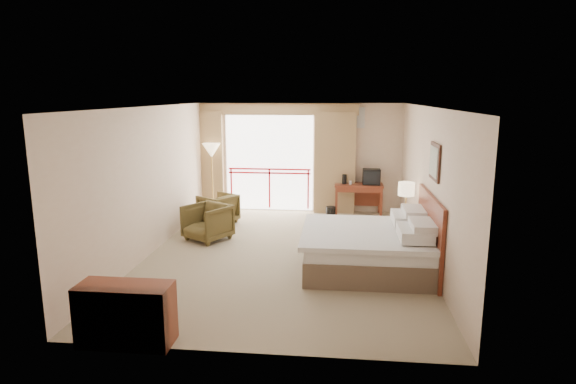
# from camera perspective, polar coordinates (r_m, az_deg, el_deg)

# --- Properties ---
(floor) EXTENTS (7.00, 7.00, 0.00)m
(floor) POSITION_cam_1_polar(r_m,az_deg,el_deg) (9.00, -0.25, -7.37)
(floor) COLOR gray
(floor) RESTS_ON ground
(ceiling) EXTENTS (7.00, 7.00, 0.00)m
(ceiling) POSITION_cam_1_polar(r_m,az_deg,el_deg) (8.51, -0.27, 10.09)
(ceiling) COLOR white
(ceiling) RESTS_ON wall_back
(wall_back) EXTENTS (5.00, 0.00, 5.00)m
(wall_back) POSITION_cam_1_polar(r_m,az_deg,el_deg) (12.10, 1.55, 4.10)
(wall_back) COLOR beige
(wall_back) RESTS_ON ground
(wall_front) EXTENTS (5.00, 0.00, 5.00)m
(wall_front) POSITION_cam_1_polar(r_m,az_deg,el_deg) (5.28, -4.43, -5.74)
(wall_front) COLOR beige
(wall_front) RESTS_ON ground
(wall_left) EXTENTS (0.00, 7.00, 7.00)m
(wall_left) POSITION_cam_1_polar(r_m,az_deg,el_deg) (9.26, -15.83, 1.37)
(wall_left) COLOR beige
(wall_left) RESTS_ON ground
(wall_right) EXTENTS (0.00, 7.00, 7.00)m
(wall_right) POSITION_cam_1_polar(r_m,az_deg,el_deg) (8.74, 16.25, 0.76)
(wall_right) COLOR beige
(wall_right) RESTS_ON ground
(balcony_door) EXTENTS (2.40, 0.00, 2.40)m
(balcony_door) POSITION_cam_1_polar(r_m,az_deg,el_deg) (12.18, -2.22, 3.44)
(balcony_door) COLOR white
(balcony_door) RESTS_ON wall_back
(balcony_railing) EXTENTS (2.09, 0.03, 1.02)m
(balcony_railing) POSITION_cam_1_polar(r_m,az_deg,el_deg) (12.23, -2.22, 1.63)
(balcony_railing) COLOR red
(balcony_railing) RESTS_ON wall_back
(curtain_left) EXTENTS (1.00, 0.26, 2.50)m
(curtain_left) POSITION_cam_1_polar(r_m,az_deg,el_deg) (12.40, -9.89, 3.65)
(curtain_left) COLOR olive
(curtain_left) RESTS_ON wall_back
(curtain_right) EXTENTS (1.00, 0.26, 2.50)m
(curtain_right) POSITION_cam_1_polar(r_m,az_deg,el_deg) (11.93, 5.57, 3.46)
(curtain_right) COLOR olive
(curtain_right) RESTS_ON wall_back
(valance) EXTENTS (4.40, 0.22, 0.28)m
(valance) POSITION_cam_1_polar(r_m,az_deg,el_deg) (11.97, -2.34, 9.78)
(valance) COLOR olive
(valance) RESTS_ON wall_back
(hvac_vent) EXTENTS (0.50, 0.04, 0.50)m
(hvac_vent) POSITION_cam_1_polar(r_m,az_deg,el_deg) (11.95, 7.87, 8.72)
(hvac_vent) COLOR silver
(hvac_vent) RESTS_ON wall_back
(bed) EXTENTS (2.13, 2.06, 0.97)m
(bed) POSITION_cam_1_polar(r_m,az_deg,el_deg) (8.28, 9.70, -6.49)
(bed) COLOR brown
(bed) RESTS_ON floor
(headboard) EXTENTS (0.06, 2.10, 1.30)m
(headboard) POSITION_cam_1_polar(r_m,az_deg,el_deg) (8.32, 16.42, -4.75)
(headboard) COLOR maroon
(headboard) RESTS_ON wall_right
(framed_art) EXTENTS (0.04, 0.72, 0.60)m
(framed_art) POSITION_cam_1_polar(r_m,az_deg,el_deg) (8.08, 16.98, 3.46)
(framed_art) COLOR black
(framed_art) RESTS_ON wall_right
(nightstand) EXTENTS (0.46, 0.55, 0.66)m
(nightstand) POSITION_cam_1_polar(r_m,az_deg,el_deg) (9.75, 13.67, -4.17)
(nightstand) COLOR maroon
(nightstand) RESTS_ON floor
(table_lamp) EXTENTS (0.31, 0.31, 0.56)m
(table_lamp) POSITION_cam_1_polar(r_m,az_deg,el_deg) (9.63, 13.84, 0.28)
(table_lamp) COLOR tan
(table_lamp) RESTS_ON nightstand
(phone) EXTENTS (0.17, 0.13, 0.07)m
(phone) POSITION_cam_1_polar(r_m,az_deg,el_deg) (9.51, 13.59, -2.29)
(phone) COLOR black
(phone) RESTS_ON nightstand
(desk) EXTENTS (1.17, 0.56, 0.76)m
(desk) POSITION_cam_1_polar(r_m,az_deg,el_deg) (11.92, 8.35, 0.18)
(desk) COLOR maroon
(desk) RESTS_ON floor
(tv) EXTENTS (0.42, 0.33, 0.38)m
(tv) POSITION_cam_1_polar(r_m,az_deg,el_deg) (11.81, 9.86, 1.78)
(tv) COLOR black
(tv) RESTS_ON desk
(coffee_maker) EXTENTS (0.12, 0.12, 0.23)m
(coffee_maker) POSITION_cam_1_polar(r_m,az_deg,el_deg) (11.80, 6.70, 1.51)
(coffee_maker) COLOR black
(coffee_maker) RESTS_ON desk
(cup) EXTENTS (0.08, 0.08, 0.09)m
(cup) POSITION_cam_1_polar(r_m,az_deg,el_deg) (11.77, 7.42, 1.11)
(cup) COLOR white
(cup) RESTS_ON desk
(wastebasket) EXTENTS (0.29, 0.29, 0.28)m
(wastebasket) POSITION_cam_1_polar(r_m,az_deg,el_deg) (11.53, 5.08, -2.42)
(wastebasket) COLOR black
(wastebasket) RESTS_ON floor
(armchair_far) EXTENTS (1.01, 1.01, 0.67)m
(armchair_far) POSITION_cam_1_polar(r_m,az_deg,el_deg) (11.23, -8.24, -3.62)
(armchair_far) COLOR #473A1A
(armchair_far) RESTS_ON floor
(armchair_near) EXTENTS (1.09, 1.10, 0.73)m
(armchair_near) POSITION_cam_1_polar(r_m,az_deg,el_deg) (9.99, -9.46, -5.59)
(armchair_near) COLOR #473A1A
(armchair_near) RESTS_ON floor
(side_table) EXTENTS (0.47, 0.47, 0.51)m
(side_table) POSITION_cam_1_polar(r_m,az_deg,el_deg) (10.57, -9.54, -2.67)
(side_table) COLOR black
(side_table) RESTS_ON floor
(book) EXTENTS (0.24, 0.28, 0.02)m
(book) POSITION_cam_1_polar(r_m,az_deg,el_deg) (10.54, -9.57, -1.80)
(book) COLOR white
(book) RESTS_ON side_table
(floor_lamp) EXTENTS (0.44, 0.44, 1.73)m
(floor_lamp) POSITION_cam_1_polar(r_m,az_deg,el_deg) (12.03, -9.04, 4.58)
(floor_lamp) COLOR tan
(floor_lamp) RESTS_ON floor
(dresser) EXTENTS (1.11, 0.47, 0.74)m
(dresser) POSITION_cam_1_polar(r_m,az_deg,el_deg) (6.15, -18.69, -13.57)
(dresser) COLOR maroon
(dresser) RESTS_ON floor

